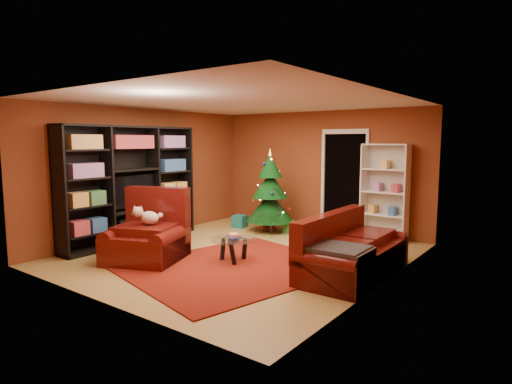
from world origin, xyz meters
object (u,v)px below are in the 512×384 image
Objects in this scene: sofa at (355,245)px; armchair at (146,232)px; rug at (234,267)px; gift_box_red at (269,224)px; gift_box_teal at (240,221)px; gift_box_green at (290,227)px; media_unit at (131,185)px; coffee_table at (233,250)px; christmas_tree at (270,191)px; acrylic_chair at (268,214)px; dog at (150,218)px; white_bookshelf at (384,192)px.

armchair is at bearing 113.09° from sofa.
gift_box_red reaches higher than rug.
gift_box_teal reaches higher than gift_box_green.
gift_box_green is at bearing 54.91° from armchair.
media_unit is 1.39× the size of sofa.
coffee_table is at bearing 12.32° from armchair.
sofa is at bearing 25.77° from rug.
acrylic_chair is (0.18, -0.34, -0.43)m from christmas_tree.
dog is at bearing -102.52° from gift_box_green.
media_unit is 3.90× the size of coffee_table.
white_bookshelf is at bearing 12.67° from gift_box_red.
christmas_tree is 2.37m from white_bookshelf.
gift_box_teal is 1.17× the size of gift_box_red.
dog is at bearing -146.92° from coffee_table.
coffee_table is at bearing 131.35° from rug.
sofa is (2.87, -1.93, 0.33)m from gift_box_red.
media_unit is at bearing -122.79° from christmas_tree.
white_bookshelf reaches higher than gift_box_green.
christmas_tree is at bearing 6.20° from gift_box_teal.
gift_box_teal is at bearing -170.70° from gift_box_green.
sofa is at bearing 0.92° from dog.
gift_box_teal is 0.37× the size of coffee_table.
christmas_tree is 3.16m from armchair.
armchair is (1.27, -0.70, -0.64)m from media_unit.
dog is (-2.52, -3.76, -0.24)m from white_bookshelf.
white_bookshelf is at bearing 70.50° from rug.
christmas_tree is at bearing -165.38° from gift_box_green.
gift_box_red is at bearing 112.39° from coffee_table.
armchair is at bearing -80.80° from gift_box_teal.
media_unit is 1.50m from dog.
gift_box_teal is at bearing -158.55° from gift_box_red.
rug is 3.50× the size of acrylic_chair.
armchair reaches higher than gift_box_teal.
gift_box_teal is 1.24m from gift_box_green.
dog is at bearing -94.88° from christmas_tree.
armchair is at bearing -92.68° from gift_box_red.
dog is 3.27m from sofa.
gift_box_red is 0.27× the size of acrylic_chair.
sofa is (4.29, 0.66, -0.67)m from media_unit.
coffee_table is (-0.22, 0.25, 0.19)m from rug.
gift_box_green is at bearing -160.21° from white_bookshelf.
media_unit is (-2.66, 0.13, 1.11)m from rug.
media_unit reaches higher than gift_box_red.
media_unit reaches higher than armchair.
christmas_tree reaches higher than armchair.
white_bookshelf reaches higher than rug.
christmas_tree is at bearing 111.01° from coffee_table.
white_bookshelf is (3.04, 0.79, 0.81)m from gift_box_teal.
acrylic_chair is at bearing 58.17° from armchair.
gift_box_red is 0.12× the size of white_bookshelf.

